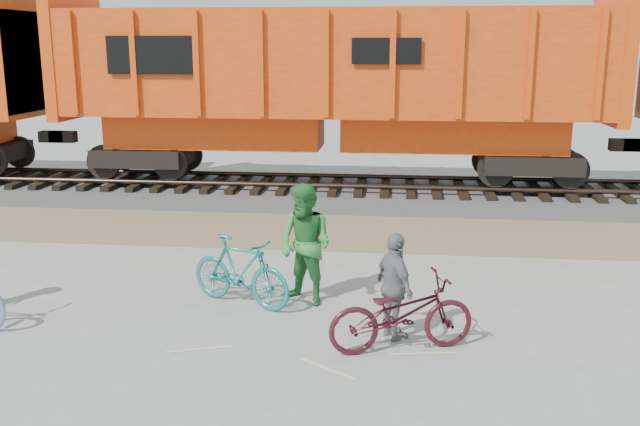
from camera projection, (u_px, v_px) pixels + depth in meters
The scene contains 9 objects.
ground at pixel (281, 330), 10.23m from camera, with size 120.00×120.00×0.00m, color #9E9E99.
gravel_strip at pixel (322, 232), 15.55m from camera, with size 120.00×3.00×0.02m, color #907759.
ballast_bed at pixel (336, 193), 18.90m from camera, with size 120.00×4.00×0.30m, color slate.
track at pixel (336, 181), 18.83m from camera, with size 120.00×2.60×0.24m.
hopper_car_center at pixel (332, 84), 18.25m from camera, with size 14.00×3.13×4.65m.
bicycle_teal at pixel (240, 271), 11.10m from camera, with size 0.52×1.84×1.10m, color #1B7E76.
bicycle_maroon at pixel (402, 314), 9.43m from camera, with size 0.69×1.98×1.04m, color #43131C.
person_man at pixel (305, 245), 11.09m from camera, with size 0.93×0.72×1.91m, color #2E7E35.
person_woman at pixel (395, 287), 9.78m from camera, with size 0.89×0.37×1.51m, color slate.
Camera 1 is at (1.60, -9.45, 4.00)m, focal length 40.00 mm.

